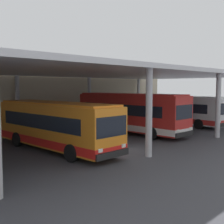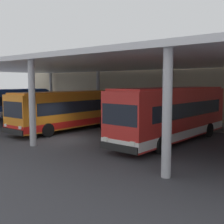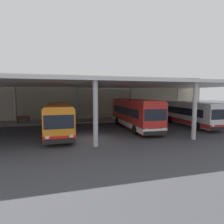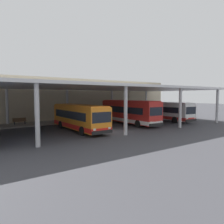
{
  "view_description": "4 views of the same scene",
  "coord_description": "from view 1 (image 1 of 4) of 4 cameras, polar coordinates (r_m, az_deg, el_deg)",
  "views": [
    {
      "loc": [
        -13.84,
        -13.03,
        4.19
      ],
      "look_at": [
        4.4,
        4.9,
        1.96
      ],
      "focal_mm": 46.91,
      "sensor_mm": 36.0,
      "label": 1
    },
    {
      "loc": [
        14.91,
        -12.77,
        3.9
      ],
      "look_at": [
        0.6,
        4.4,
        1.59
      ],
      "focal_mm": 46.0,
      "sensor_mm": 36.0,
      "label": 2
    },
    {
      "loc": [
        -2.57,
        -16.88,
        4.19
      ],
      "look_at": [
        3.24,
        4.4,
        2.07
      ],
      "focal_mm": 29.7,
      "sensor_mm": 36.0,
      "label": 3
    },
    {
      "loc": [
        -13.82,
        -19.85,
        4.2
      ],
      "look_at": [
        3.12,
        4.57,
        1.92
      ],
      "focal_mm": 33.18,
      "sensor_mm": 36.0,
      "label": 4
    }
  ],
  "objects": [
    {
      "name": "bus_second_bay",
      "position": [
        19.63,
        -10.99,
        -2.53
      ],
      "size": [
        2.79,
        10.55,
        3.17
      ],
      "color": "orange",
      "rests_on": "ground"
    },
    {
      "name": "station_building_facade",
      "position": [
        31.27,
        -19.24,
        3.76
      ],
      "size": [
        48.0,
        1.6,
        7.35
      ],
      "primitive_type": "cube",
      "color": "#C1B293",
      "rests_on": "ground"
    },
    {
      "name": "bus_far_bay",
      "position": [
        32.69,
        12.84,
        0.4
      ],
      "size": [
        3.05,
        10.63,
        3.17
      ],
      "color": "white",
      "rests_on": "ground"
    },
    {
      "name": "bus_middle_bay",
      "position": [
        26.37,
        3.49,
        -0.14
      ],
      "size": [
        2.85,
        11.37,
        3.57
      ],
      "color": "red",
      "rests_on": "ground"
    },
    {
      "name": "canopy_shelter",
      "position": [
        23.16,
        -8.8,
        7.64
      ],
      "size": [
        40.0,
        17.0,
        5.55
      ],
      "color": "silver",
      "rests_on": "ground"
    },
    {
      "name": "platform_kerb",
      "position": [
        28.68,
        -16.16,
        -3.44
      ],
      "size": [
        42.0,
        4.5,
        0.18
      ],
      "primitive_type": "cube",
      "color": "gray",
      "rests_on": "ground"
    },
    {
      "name": "ground_plane",
      "position": [
        19.46,
        1.22,
        -7.45
      ],
      "size": [
        200.0,
        200.0,
        0.0
      ],
      "primitive_type": "plane",
      "color": "#3D3D42"
    }
  ]
}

